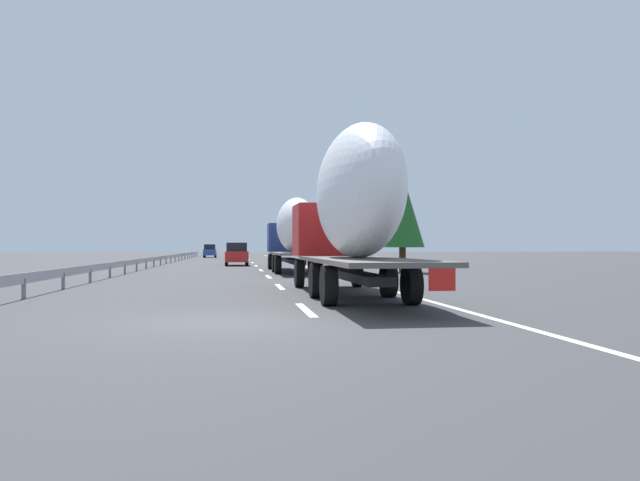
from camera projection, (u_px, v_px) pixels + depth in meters
ground_plane at (233, 265)px, 51.86m from camera, size 260.00×260.00×0.00m
lane_stripe_0 at (306, 310)px, 14.49m from camera, size 3.20×0.20×0.01m
lane_stripe_1 at (280, 287)px, 22.87m from camera, size 3.20×0.20×0.01m
lane_stripe_2 at (268, 277)px, 30.50m from camera, size 3.20×0.20×0.01m
lane_stripe_3 at (261, 270)px, 39.12m from camera, size 3.20×0.20×0.01m
lane_stripe_4 at (256, 266)px, 48.18m from camera, size 3.20×0.20×0.01m
lane_stripe_5 at (253, 263)px, 57.74m from camera, size 3.20×0.20×0.01m
lane_stripe_6 at (249, 259)px, 73.18m from camera, size 3.20×0.20×0.01m
lane_stripe_7 at (246, 257)px, 88.17m from camera, size 3.20×0.20×0.01m
edge_line_right at (292, 263)px, 57.58m from camera, size 110.00×0.20×0.01m
truck_lead at (294, 231)px, 35.92m from camera, size 13.46×2.55×4.33m
truck_trailing at (352, 206)px, 18.19m from camera, size 13.18×2.55×4.98m
car_black_suv at (235, 252)px, 71.03m from camera, size 4.36×1.75×1.78m
car_blue_sedan at (210, 251)px, 86.49m from camera, size 4.48×1.78×1.89m
car_red_compact at (237, 254)px, 49.18m from camera, size 4.60×1.86×1.86m
road_sign at (300, 242)px, 61.22m from camera, size 0.10×0.90×2.95m
tree_0 at (365, 218)px, 57.53m from camera, size 3.30×3.30×6.58m
tree_1 at (327, 231)px, 80.99m from camera, size 3.29×3.29×5.95m
tree_2 at (341, 231)px, 64.27m from camera, size 2.48×2.48×5.17m
tree_3 at (402, 211)px, 35.93m from camera, size 2.62×2.62×5.94m
tree_4 at (304, 231)px, 99.14m from camera, size 3.30×3.30×6.82m
guardrail_median at (166, 257)px, 53.99m from camera, size 94.00×0.10×0.76m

